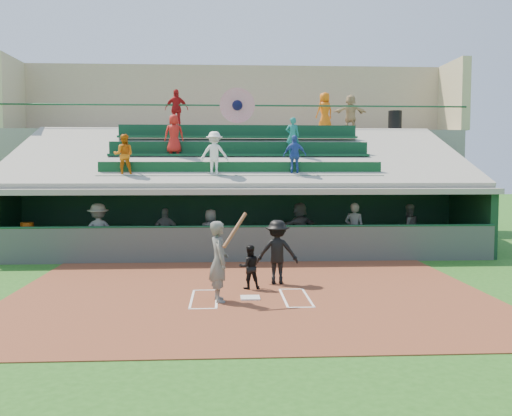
{
  "coord_description": "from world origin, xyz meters",
  "views": [
    {
      "loc": [
        -0.57,
        -12.55,
        2.92
      ],
      "look_at": [
        0.33,
        3.5,
        1.8
      ],
      "focal_mm": 40.0,
      "sensor_mm": 36.0,
      "label": 1
    }
  ],
  "objects": [
    {
      "name": "dugout_floor",
      "position": [
        0.0,
        6.75,
        0.02
      ],
      "size": [
        16.0,
        3.5,
        0.04
      ],
      "primitive_type": "cube",
      "color": "gray",
      "rests_on": "ground"
    },
    {
      "name": "white_table",
      "position": [
        -6.82,
        5.92,
        0.41
      ],
      "size": [
        0.91,
        0.72,
        0.75
      ],
      "primitive_type": "cube",
      "rotation": [
        0.0,
        0.0,
        -0.09
      ],
      "color": "silver",
      "rests_on": "dugout_floor"
    },
    {
      "name": "dugout_bench",
      "position": [
        -0.27,
        7.97,
        0.26
      ],
      "size": [
        14.51,
        3.47,
        0.44
      ],
      "primitive_type": "cube",
      "rotation": [
        0.0,
        0.0,
        -0.21
      ],
      "color": "olive",
      "rests_on": "dugout_floor"
    },
    {
      "name": "batters_box_chalk",
      "position": [
        0.0,
        0.0,
        0.02
      ],
      "size": [
        2.65,
        1.85,
        0.01
      ],
      "color": "white",
      "rests_on": "dirt_slab"
    },
    {
      "name": "concourse_slab",
      "position": [
        0.0,
        13.5,
        2.3
      ],
      "size": [
        20.0,
        3.0,
        4.6
      ],
      "primitive_type": "cube",
      "color": "gray",
      "rests_on": "ground"
    },
    {
      "name": "home_plate",
      "position": [
        0.0,
        0.0,
        0.04
      ],
      "size": [
        0.43,
        0.43,
        0.03
      ],
      "primitive_type": "cube",
      "color": "silver",
      "rests_on": "dirt_slab"
    },
    {
      "name": "water_cooler",
      "position": [
        -6.85,
        5.89,
        0.99
      ],
      "size": [
        0.41,
        0.41,
        0.41
      ],
      "primitive_type": "cylinder",
      "color": "#C5510B",
      "rests_on": "white_table"
    },
    {
      "name": "dugout_player_e",
      "position": [
        3.71,
        5.91,
        0.92
      ],
      "size": [
        0.76,
        0.65,
        1.75
      ],
      "primitive_type": "imported",
      "rotation": [
        0.0,
        0.0,
        2.71
      ],
      "color": "#595B56",
      "rests_on": "dugout_floor"
    },
    {
      "name": "catcher",
      "position": [
        0.03,
        1.02,
        0.55
      ],
      "size": [
        0.57,
        0.47,
        1.06
      ],
      "primitive_type": "imported",
      "rotation": [
        0.0,
        0.0,
        3.3
      ],
      "color": "black",
      "rests_on": "dirt_slab"
    },
    {
      "name": "concourse_staff_c",
      "position": [
        5.15,
        13.17,
        5.42
      ],
      "size": [
        1.53,
        0.5,
        1.64
      ],
      "primitive_type": "imported",
      "rotation": [
        0.0,
        0.0,
        3.15
      ],
      "color": "tan",
      "rests_on": "concourse_slab"
    },
    {
      "name": "concourse_staff_a",
      "position": [
        -2.58,
        12.08,
        5.44
      ],
      "size": [
        1.04,
        0.56,
        1.68
      ],
      "primitive_type": "imported",
      "rotation": [
        0.0,
        0.0,
        3.3
      ],
      "color": "#AF1415",
      "rests_on": "concourse_slab"
    },
    {
      "name": "dirt_slab",
      "position": [
        0.0,
        0.5,
        0.01
      ],
      "size": [
        11.0,
        9.0,
        0.02
      ],
      "primitive_type": "cube",
      "color": "brown",
      "rests_on": "ground"
    },
    {
      "name": "dugout_player_b",
      "position": [
        -2.49,
        6.14,
        0.83
      ],
      "size": [
        0.97,
        0.5,
        1.58
      ],
      "primitive_type": "imported",
      "rotation": [
        0.0,
        0.0,
        3.01
      ],
      "color": "#535550",
      "rests_on": "dugout_floor"
    },
    {
      "name": "dugout_player_c",
      "position": [
        -1.01,
        5.9,
        0.82
      ],
      "size": [
        0.78,
        0.52,
        1.56
      ],
      "primitive_type": "imported",
      "rotation": [
        0.0,
        0.0,
        3.11
      ],
      "color": "#51534E",
      "rests_on": "dugout_floor"
    },
    {
      "name": "dugout_player_d",
      "position": [
        2.05,
        7.03,
        0.89
      ],
      "size": [
        1.59,
        1.29,
        1.7
      ],
      "primitive_type": "imported",
      "rotation": [
        0.0,
        0.0,
        3.73
      ],
      "color": "#565954",
      "rests_on": "dugout_floor"
    },
    {
      "name": "ground",
      "position": [
        0.0,
        0.0,
        0.0
      ],
      "size": [
        100.0,
        100.0,
        0.0
      ],
      "primitive_type": "plane",
      "color": "#205417",
      "rests_on": "ground"
    },
    {
      "name": "grandstand",
      "position": [
        -0.01,
        10.51,
        2.26
      ],
      "size": [
        20.4,
        10.4,
        7.8
      ],
      "color": "#494E49",
      "rests_on": "ground"
    },
    {
      "name": "dugout_player_a",
      "position": [
        -4.55,
        5.58,
        0.93
      ],
      "size": [
        1.29,
        0.96,
        1.78
      ],
      "primitive_type": "imported",
      "rotation": [
        0.0,
        0.0,
        3.43
      ],
      "color": "#5F615C",
      "rests_on": "dugout_floor"
    },
    {
      "name": "home_umpire",
      "position": [
        0.76,
        1.62,
        0.82
      ],
      "size": [
        1.1,
        0.71,
        1.61
      ],
      "primitive_type": "imported",
      "rotation": [
        0.0,
        0.0,
        3.03
      ],
      "color": "black",
      "rests_on": "dirt_slab"
    },
    {
      "name": "concourse_staff_b",
      "position": [
        3.85,
        12.48,
        5.42
      ],
      "size": [
        0.95,
        0.81,
        1.65
      ],
      "primitive_type": "imported",
      "rotation": [
        0.0,
        0.0,
        3.57
      ],
      "color": "orange",
      "rests_on": "concourse_slab"
    },
    {
      "name": "trash_bin",
      "position": [
        7.13,
        12.94,
        5.05
      ],
      "size": [
        0.6,
        0.6,
        0.9
      ],
      "primitive_type": "cylinder",
      "color": "black",
      "rests_on": "concourse_slab"
    },
    {
      "name": "batter_at_plate",
      "position": [
        -0.69,
        -0.24,
        0.91
      ],
      "size": [
        0.9,
        0.78,
        1.95
      ],
      "color": "#51544F",
      "rests_on": "dirt_slab"
    },
    {
      "name": "dugout_player_f",
      "position": [
        5.8,
        6.76,
        0.86
      ],
      "size": [
        0.91,
        0.78,
        1.65
      ],
      "primitive_type": "imported",
      "rotation": [
        0.0,
        0.0,
        3.35
      ],
      "color": "#525450",
      "rests_on": "dugout_floor"
    }
  ]
}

